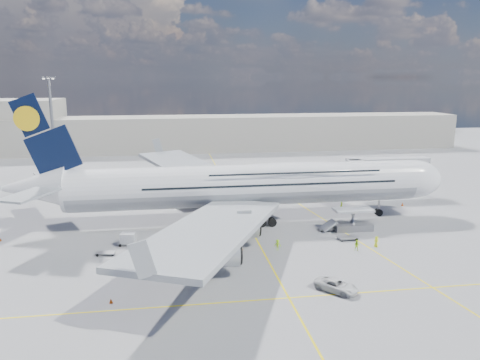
{
  "coord_description": "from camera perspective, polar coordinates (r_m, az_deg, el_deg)",
  "views": [
    {
      "loc": [
        -13.32,
        -69.14,
        25.32
      ],
      "look_at": [
        -1.52,
        8.0,
        8.14
      ],
      "focal_mm": 35.0,
      "sensor_mm": 36.0,
      "label": 1
    }
  ],
  "objects": [
    {
      "name": "ground",
      "position": [
        74.82,
        2.09,
        -7.37
      ],
      "size": [
        300.0,
        300.0,
        0.0
      ],
      "primitive_type": "plane",
      "color": "gray",
      "rests_on": "ground"
    },
    {
      "name": "taxi_line_main",
      "position": [
        74.82,
        2.09,
        -7.37
      ],
      "size": [
        0.25,
        220.0,
        0.01
      ],
      "primitive_type": "cube",
      "color": "yellow",
      "rests_on": "ground"
    },
    {
      "name": "taxi_line_cross",
      "position": [
        56.86,
        5.97,
        -14.09
      ],
      "size": [
        120.0,
        0.25,
        0.01
      ],
      "primitive_type": "cube",
      "color": "yellow",
      "rests_on": "ground"
    },
    {
      "name": "taxi_line_diag",
      "position": [
        87.46,
        9.93,
        -4.6
      ],
      "size": [
        14.16,
        99.06,
        0.01
      ],
      "primitive_type": "cube",
      "rotation": [
        0.0,
        0.0,
        0.14
      ],
      "color": "yellow",
      "rests_on": "ground"
    },
    {
      "name": "airliner",
      "position": [
        82.39,
        1.01,
        -0.53
      ],
      "size": [
        77.26,
        79.15,
        23.71
      ],
      "color": "white",
      "rests_on": "ground"
    },
    {
      "name": "jet_bridge",
      "position": [
        101.56,
        16.6,
        1.42
      ],
      "size": [
        18.8,
        12.1,
        8.5
      ],
      "color": "#B7B7BC",
      "rests_on": "ground"
    },
    {
      "name": "cargo_loader",
      "position": [
        81.71,
        13.42,
        -5.07
      ],
      "size": [
        8.53,
        3.2,
        3.67
      ],
      "color": "silver",
      "rests_on": "ground"
    },
    {
      "name": "light_mast",
      "position": [
        117.84,
        -21.85,
        5.63
      ],
      "size": [
        3.0,
        0.7,
        25.5
      ],
      "color": "gray",
      "rests_on": "ground"
    },
    {
      "name": "terminal",
      "position": [
        165.81,
        -4.06,
        5.69
      ],
      "size": [
        180.0,
        16.0,
        12.0
      ],
      "primitive_type": "cube",
      "color": "#B2AD9E",
      "rests_on": "ground"
    },
    {
      "name": "hangar",
      "position": [
        179.12,
        -27.26,
        5.82
      ],
      "size": [
        40.0,
        22.0,
        18.0
      ],
      "primitive_type": "cube",
      "color": "#B2AD9E",
      "rests_on": "ground"
    },
    {
      "name": "tree_line",
      "position": [
        216.88,
        5.61,
        6.72
      ],
      "size": [
        160.0,
        6.0,
        8.0
      ],
      "primitive_type": "cube",
      "color": "#193814",
      "rests_on": "ground"
    },
    {
      "name": "dolly_row_a",
      "position": [
        71.7,
        -16.08,
        -8.51
      ],
      "size": [
        2.9,
        1.86,
        0.4
      ],
      "rotation": [
        0.0,
        0.0,
        -0.16
      ],
      "color": "gray",
      "rests_on": "ground"
    },
    {
      "name": "dolly_row_b",
      "position": [
        71.14,
        -2.74,
        -7.45
      ],
      "size": [
        3.43,
        1.85,
        2.17
      ],
      "rotation": [
        0.0,
        0.0,
        -0.01
      ],
      "color": "gray",
      "rests_on": "ground"
    },
    {
      "name": "dolly_row_c",
      "position": [
        69.49,
        -10.17,
        -8.82
      ],
      "size": [
        3.81,
        2.99,
        0.49
      ],
      "rotation": [
        0.0,
        0.0,
        -0.41
      ],
      "color": "gray",
      "rests_on": "ground"
    },
    {
      "name": "dolly_back",
      "position": [
        74.49,
        -13.47,
        -6.97
      ],
      "size": [
        3.3,
        2.21,
        1.92
      ],
      "rotation": [
        0.0,
        0.0,
        -0.21
      ],
      "color": "gray",
      "rests_on": "ground"
    },
    {
      "name": "dolly_nose_far",
      "position": [
        76.89,
        13.0,
        -6.87
      ],
      "size": [
        3.22,
        1.97,
        0.45
      ],
      "rotation": [
        0.0,
        0.0,
        0.12
      ],
      "color": "gray",
      "rests_on": "ground"
    },
    {
      "name": "dolly_nose_near",
      "position": [
        80.6,
        10.52,
        -5.88
      ],
      "size": [
        2.8,
        1.61,
        0.4
      ],
      "rotation": [
        0.0,
        0.0,
        -0.06
      ],
      "color": "gray",
      "rests_on": "ground"
    },
    {
      "name": "baggage_tug",
      "position": [
        73.74,
        -6.76,
        -7.1
      ],
      "size": [
        2.96,
        1.53,
        1.8
      ],
      "rotation": [
        0.0,
        0.0,
        0.07
      ],
      "color": "silver",
      "rests_on": "ground"
    },
    {
      "name": "catering_truck_inner",
      "position": [
        94.73,
        -6.51,
        -2.04
      ],
      "size": [
        6.9,
        4.43,
        3.82
      ],
      "rotation": [
        0.0,
        0.0,
        0.38
      ],
      "color": "gray",
      "rests_on": "ground"
    },
    {
      "name": "catering_truck_outer",
      "position": [
        107.09,
        -10.89,
        -0.57
      ],
      "size": [
        6.56,
        5.03,
        3.6
      ],
      "rotation": [
        0.0,
        0.0,
        -0.58
      ],
      "color": "gray",
      "rests_on": "ground"
    },
    {
      "name": "service_van",
      "position": [
        59.0,
        11.67,
        -12.48
      ],
      "size": [
        5.39,
        5.56,
        1.47
      ],
      "primitive_type": "imported",
      "rotation": [
        0.0,
        0.0,
        0.74
      ],
      "color": "silver",
      "rests_on": "ground"
    },
    {
      "name": "crew_nose",
      "position": [
        93.56,
        12.27,
        -2.98
      ],
      "size": [
        0.8,
        0.81,
        1.88
      ],
      "primitive_type": "imported",
      "rotation": [
        0.0,
        0.0,
        0.8
      ],
      "color": "#ACE518",
      "rests_on": "ground"
    },
    {
      "name": "crew_loader",
      "position": [
        72.37,
        14.07,
        -7.75
      ],
      "size": [
        1.01,
        0.93,
        1.66
      ],
      "primitive_type": "imported",
      "rotation": [
        0.0,
        0.0,
        -0.48
      ],
      "color": "#A5DD17",
      "rests_on": "ground"
    },
    {
      "name": "crew_wing",
      "position": [
        77.51,
        -1.89,
        -5.92
      ],
      "size": [
        0.65,
        1.17,
        1.89
      ],
      "primitive_type": "imported",
      "rotation": [
        0.0,
        0.0,
        1.39
      ],
      "color": "#DEFF1A",
      "rests_on": "ground"
    },
    {
      "name": "crew_van",
      "position": [
        74.67,
        16.28,
        -7.23
      ],
      "size": [
        0.86,
        0.99,
        1.7
      ],
      "primitive_type": "imported",
      "rotation": [
        0.0,
        0.0,
        2.05
      ],
      "color": "#F1FF1A",
      "rests_on": "ground"
    },
    {
      "name": "crew_tug",
      "position": [
        70.73,
        4.6,
        -7.89
      ],
      "size": [
        1.19,
        0.89,
        1.65
      ],
      "primitive_type": "imported",
      "rotation": [
        0.0,
        0.0,
        -0.28
      ],
      "color": "#B8FF1A",
      "rests_on": "ground"
    },
    {
      "name": "cone_nose",
      "position": [
        99.78,
        19.19,
        -2.81
      ],
      "size": [
        0.5,
        0.5,
        0.64
      ],
      "color": "#DA4E0B",
      "rests_on": "ground"
    },
    {
      "name": "cone_wing_left_inner",
      "position": [
        97.06,
        -3.66,
        -2.57
      ],
      "size": [
        0.41,
        0.41,
        0.53
      ],
      "color": "#DA4E0B",
      "rests_on": "ground"
    },
    {
      "name": "cone_wing_left_outer",
      "position": [
        103.63,
        -12.03,
        -1.84
      ],
      "size": [
        0.47,
        0.47,
        0.6
      ],
      "color": "#DA4E0B",
      "rests_on": "ground"
    },
    {
      "name": "cone_wing_right_inner",
      "position": [
        70.85,
        0.15,
        -8.26
      ],
      "size": [
        0.49,
        0.49,
        0.63
      ],
      "color": "#DA4E0B",
      "rests_on": "ground"
    },
    {
      "name": "cone_wing_right_outer",
      "position": [
        57.27,
        -15.46,
        -14.01
      ],
      "size": [
        0.43,
        0.43,
        0.55
      ],
      "color": "#DA4E0B",
      "rests_on": "ground"
    },
    {
      "name": "cone_tail",
      "position": [
        83.5,
        -27.18,
        -6.49
      ],
      "size": [
        0.39,
        0.39,
        0.49
      ],
      "color": "#DA4E0B",
      "rests_on": "ground"
    }
  ]
}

